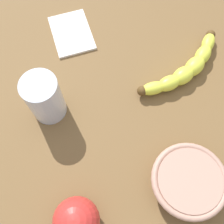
{
  "coord_description": "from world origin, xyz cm",
  "views": [
    {
      "loc": [
        23.56,
        -11.03,
        55.85
      ],
      "look_at": [
        3.56,
        -3.1,
        5.0
      ],
      "focal_mm": 43.1,
      "sensor_mm": 36.0,
      "label": 1
    }
  ],
  "objects_px": {
    "ceramic_bowl": "(188,181)",
    "apple_fruit": "(76,221)",
    "banana": "(186,68)",
    "smoothie_glass": "(45,99)"
  },
  "relations": [
    {
      "from": "ceramic_bowl",
      "to": "apple_fruit",
      "type": "bearing_deg",
      "value": -93.0
    },
    {
      "from": "banana",
      "to": "apple_fruit",
      "type": "bearing_deg",
      "value": -166.95
    },
    {
      "from": "banana",
      "to": "smoothie_glass",
      "type": "relative_size",
      "value": 2.13
    },
    {
      "from": "ceramic_bowl",
      "to": "apple_fruit",
      "type": "distance_m",
      "value": 0.21
    },
    {
      "from": "banana",
      "to": "ceramic_bowl",
      "type": "xyz_separation_m",
      "value": [
        0.22,
        -0.11,
        0.01
      ]
    },
    {
      "from": "banana",
      "to": "ceramic_bowl",
      "type": "height_order",
      "value": "ceramic_bowl"
    },
    {
      "from": "banana",
      "to": "ceramic_bowl",
      "type": "bearing_deg",
      "value": -137.03
    },
    {
      "from": "smoothie_glass",
      "to": "apple_fruit",
      "type": "relative_size",
      "value": 1.36
    },
    {
      "from": "banana",
      "to": "smoothie_glass",
      "type": "height_order",
      "value": "smoothie_glass"
    },
    {
      "from": "smoothie_glass",
      "to": "ceramic_bowl",
      "type": "distance_m",
      "value": 0.31
    }
  ]
}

